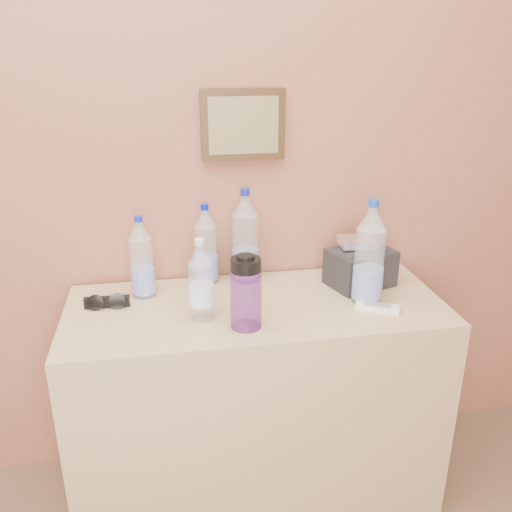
{
  "coord_description": "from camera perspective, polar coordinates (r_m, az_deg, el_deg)",
  "views": [
    {
      "loc": [
        0.12,
        0.04,
        1.67
      ],
      "look_at": [
        0.41,
        1.71,
        1.0
      ],
      "focal_mm": 38.0,
      "sensor_mm": 36.0,
      "label": 1
    }
  ],
  "objects": [
    {
      "name": "picture_frame",
      "position": [
        1.98,
        -1.38,
        13.63
      ],
      "size": [
        0.3,
        0.03,
        0.25
      ],
      "primitive_type": null,
      "color": "#382311",
      "rests_on": "room_shell"
    },
    {
      "name": "foil_packet",
      "position": [
        2.03,
        10.61,
        1.49
      ],
      "size": [
        0.14,
        0.12,
        0.03
      ],
      "primitive_type": "cube",
      "rotation": [
        0.0,
        0.0,
        -0.08
      ],
      "color": "silver",
      "rests_on": "toiletry_bag"
    },
    {
      "name": "ac_remote",
      "position": [
        1.9,
        12.65,
        -5.32
      ],
      "size": [
        0.15,
        0.11,
        0.02
      ],
      "primitive_type": "cube",
      "rotation": [
        0.0,
        0.0,
        -0.47
      ],
      "color": "silver",
      "rests_on": "dresser"
    },
    {
      "name": "pet_large_b",
      "position": [
        2.03,
        -5.29,
        0.81
      ],
      "size": [
        0.08,
        0.08,
        0.3
      ],
      "rotation": [
        0.0,
        0.0,
        -0.41
      ],
      "color": "silver",
      "rests_on": "dresser"
    },
    {
      "name": "pet_large_c",
      "position": [
        2.03,
        -1.13,
        1.61
      ],
      "size": [
        0.1,
        0.1,
        0.36
      ],
      "rotation": [
        0.0,
        0.0,
        -0.01
      ],
      "color": "silver",
      "rests_on": "dresser"
    },
    {
      "name": "pet_small",
      "position": [
        1.76,
        -5.79,
        -2.96
      ],
      "size": [
        0.08,
        0.08,
        0.28
      ],
      "rotation": [
        0.0,
        0.0,
        -0.3
      ],
      "color": "silver",
      "rests_on": "dresser"
    },
    {
      "name": "sunglasses",
      "position": [
        1.94,
        -15.4,
        -4.69
      ],
      "size": [
        0.16,
        0.06,
        0.04
      ],
      "primitive_type": null,
      "rotation": [
        0.0,
        0.0,
        -0.03
      ],
      "color": "black",
      "rests_on": "dresser"
    },
    {
      "name": "pet_large_d",
      "position": [
        1.89,
        11.84,
        -0.21
      ],
      "size": [
        0.1,
        0.1,
        0.37
      ],
      "rotation": [
        0.0,
        0.0,
        -0.06
      ],
      "color": "white",
      "rests_on": "dresser"
    },
    {
      "name": "pet_large_a",
      "position": [
        1.95,
        -11.93,
        -0.53
      ],
      "size": [
        0.08,
        0.08,
        0.3
      ],
      "rotation": [
        0.0,
        0.0,
        0.18
      ],
      "color": "white",
      "rests_on": "dresser"
    },
    {
      "name": "toiletry_bag",
      "position": [
        2.06,
        10.95,
        -0.96
      ],
      "size": [
        0.27,
        0.23,
        0.16
      ],
      "primitive_type": null,
      "rotation": [
        0.0,
        0.0,
        0.31
      ],
      "color": "black",
      "rests_on": "dresser"
    },
    {
      "name": "dresser",
      "position": [
        2.11,
        0.02,
        -15.14
      ],
      "size": [
        1.31,
        0.55,
        0.82
      ],
      "primitive_type": "cube",
      "color": "#9F7D4D",
      "rests_on": "ground"
    },
    {
      "name": "nalgene_bottle",
      "position": [
        1.7,
        -1.08,
        -3.83
      ],
      "size": [
        0.1,
        0.1,
        0.25
      ],
      "rotation": [
        0.0,
        0.0,
        0.23
      ],
      "color": "#642382",
      "rests_on": "dresser"
    }
  ]
}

